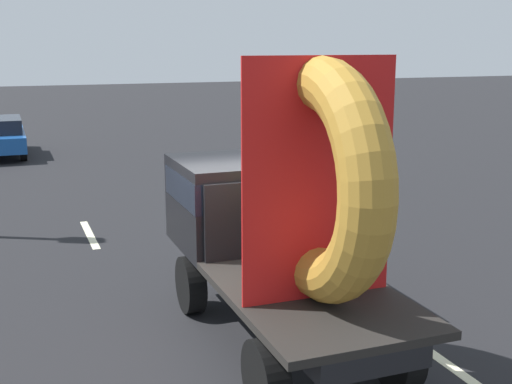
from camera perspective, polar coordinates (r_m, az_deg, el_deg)
ground_plane at (r=10.00m, az=-1.37°, el=-11.51°), size 120.00×120.00×0.00m
flatbed_truck at (r=9.13m, az=1.59°, el=-1.80°), size 2.02×5.01×3.95m
lane_dash_left_far at (r=15.04m, az=-13.96°, el=-3.52°), size 0.16×2.28×0.01m
lane_dash_right_near at (r=9.02m, az=17.62°, el=-14.92°), size 0.16×2.40×0.01m
lane_dash_right_far at (r=15.52m, az=-0.58°, el=-2.63°), size 0.16×2.76×0.01m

